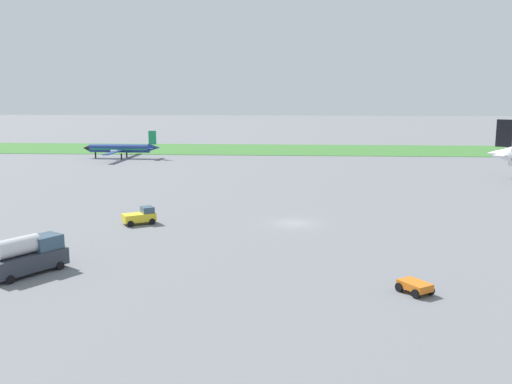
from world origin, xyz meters
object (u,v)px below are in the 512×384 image
fuel_truck_midfield (28,255)px  baggage_cart_near_gate (415,286)px  pushback_tug_by_runway (141,216)px  airplane_taxiing_turboprop (121,148)px

fuel_truck_midfield → baggage_cart_near_gate: bearing=-62.3°
fuel_truck_midfield → pushback_tug_by_runway: size_ratio=1.69×
baggage_cart_near_gate → pushback_tug_by_runway: bearing=-163.0°
baggage_cart_near_gate → fuel_truck_midfield: fuel_truck_midfield is taller
baggage_cart_near_gate → pushback_tug_by_runway: pushback_tug_by_runway is taller
pushback_tug_by_runway → fuel_truck_midfield: bearing=-135.3°
airplane_taxiing_turboprop → pushback_tug_by_runway: (21.42, -63.78, -1.39)m
baggage_cart_near_gate → pushback_tug_by_runway: 33.99m
airplane_taxiing_turboprop → pushback_tug_by_runway: 67.30m
baggage_cart_near_gate → fuel_truck_midfield: (-31.19, 2.75, 1.01)m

